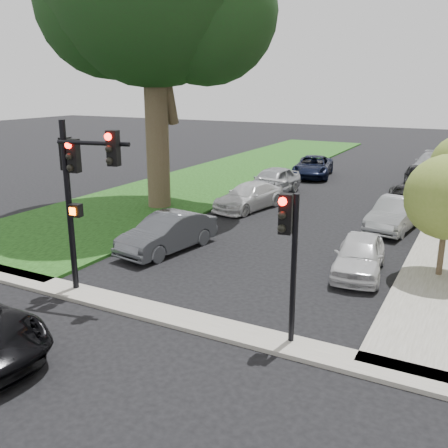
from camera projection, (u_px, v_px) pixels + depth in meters
The scene contains 15 objects.
ground at pixel (128, 352), 12.17m from camera, with size 140.00×140.00×0.00m, color black.
grass_strip at pixel (237, 172), 36.62m from camera, with size 8.00×44.00×0.12m, color black.
sidewalk_cross at pixel (174, 317), 13.86m from camera, with size 60.00×1.00×0.12m, color gray.
small_tree_a at pixel (448, 197), 16.10m from camera, with size 2.78×2.78×4.17m.
traffic_signal_main at pixel (78, 177), 14.60m from camera, with size 2.60×0.71×5.32m.
traffic_signal_secondary at pixel (289, 241), 11.85m from camera, with size 0.51×0.41×3.87m.
car_parked_0 at pixel (359, 255), 17.02m from camera, with size 1.58×3.92×1.33m, color silver.
car_parked_1 at pixel (396, 214), 22.16m from camera, with size 1.52×4.35×1.43m, color #999BA0.
car_parked_2 at pixel (408, 200), 25.27m from camera, with size 2.13×4.62×1.28m, color black.
car_parked_3 at pixel (418, 176), 31.14m from camera, with size 1.69×4.20×1.43m, color black.
car_parked_4 at pixel (431, 164), 35.94m from camera, with size 2.08×5.12×1.49m, color #999BA0.
car_parked_5 at pixel (168, 233), 19.35m from camera, with size 1.54×4.42×1.46m, color #3F4247.
car_parked_6 at pixel (249, 197), 25.84m from camera, with size 1.87×4.60×1.33m, color silver.
car_parked_7 at pixel (272, 181), 29.17m from camera, with size 1.90×4.73×1.61m, color #999BA0.
car_parked_8 at pixel (313, 166), 34.86m from camera, with size 2.39×5.19×1.44m, color black.
Camera 1 is at (7.15, -8.51, 6.32)m, focal length 40.00 mm.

